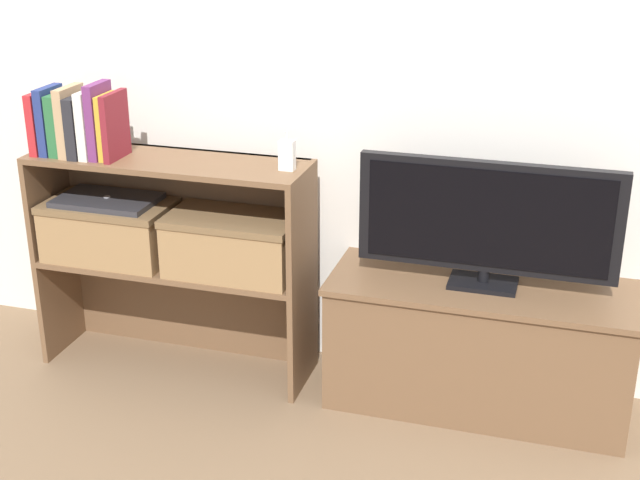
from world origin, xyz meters
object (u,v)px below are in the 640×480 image
object	(u,v)px
book_navy	(51,120)
laptop	(107,200)
book_charcoal	(81,126)
book_plum	(100,121)
baby_monitor	(287,155)
book_crimson	(42,122)
storage_basket_left	(110,227)
tv_stand	(478,346)
storage_basket_right	(233,242)
book_forest	(61,124)
book_mustard	(108,126)
book_tan	(71,121)
book_maroon	(115,126)
tv	(488,220)
book_ivory	(91,124)

from	to	relation	value
book_navy	laptop	distance (m)	0.33
book_charcoal	book_plum	xyz separation A→B (m)	(0.07, 0.00, 0.02)
baby_monitor	book_navy	bearing A→B (deg)	-177.20
book_charcoal	laptop	size ratio (longest dim) A/B	0.60
book_crimson	storage_basket_left	world-z (taller)	book_crimson
tv_stand	laptop	world-z (taller)	laptop
book_plum	tv_stand	bearing A→B (deg)	3.45
book_crimson	storage_basket_right	xyz separation A→B (m)	(0.68, 0.03, -0.38)
book_forest	laptop	bearing A→B (deg)	11.00
book_navy	book_crimson	bearing A→B (deg)	180.00
tv_stand	book_mustard	world-z (taller)	book_mustard
book_forest	book_tan	bearing A→B (deg)	0.00
book_tan	tv_stand	bearing A→B (deg)	3.18
book_charcoal	book_tan	bearing A→B (deg)	180.00
book_plum	book_maroon	distance (m)	0.06
tv	book_mustard	world-z (taller)	book_mustard
book_charcoal	book_plum	size ratio (longest dim) A/B	0.82
book_plum	book_charcoal	bearing A→B (deg)	180.00
book_tan	book_navy	bearing A→B (deg)	180.00
baby_monitor	storage_basket_right	size ratio (longest dim) A/B	0.29
book_forest	book_tan	world-z (taller)	book_tan
book_tan	book_mustard	xyz separation A→B (m)	(0.14, 0.00, -0.01)
tv_stand	storage_basket_right	world-z (taller)	storage_basket_right
book_tan	storage_basket_right	size ratio (longest dim) A/B	0.53
book_ivory	baby_monitor	world-z (taller)	book_ivory
book_ivory	book_maroon	xyz separation A→B (m)	(0.09, 0.00, -0.00)
book_navy	book_maroon	xyz separation A→B (m)	(0.25, 0.00, -0.00)
book_ivory	tv_stand	bearing A→B (deg)	3.36
tv	baby_monitor	xyz separation A→B (m)	(-0.66, -0.04, 0.17)
tv	storage_basket_left	xyz separation A→B (m)	(-1.32, -0.05, -0.15)
book_ivory	book_mustard	xyz separation A→B (m)	(0.06, 0.00, -0.00)
tv_stand	book_maroon	bearing A→B (deg)	-176.39
book_tan	book_ivory	bearing A→B (deg)	0.00
storage_basket_left	book_tan	bearing A→B (deg)	-164.80
baby_monitor	storage_basket_left	distance (m)	0.74
tv_stand	book_charcoal	world-z (taller)	book_charcoal
book_crimson	book_mustard	world-z (taller)	book_mustard
book_navy	storage_basket_right	world-z (taller)	book_navy
laptop	book_maroon	bearing A→B (deg)	-19.80
book_ivory	laptop	size ratio (longest dim) A/B	0.66
book_forest	book_mustard	size ratio (longest dim) A/B	0.96
tv_stand	tv	size ratio (longest dim) A/B	1.21
baby_monitor	storage_basket_right	bearing A→B (deg)	-175.63
tv	baby_monitor	bearing A→B (deg)	-176.85
book_charcoal	book_maroon	size ratio (longest dim) A/B	0.92
book_crimson	book_forest	world-z (taller)	same
tv_stand	book_charcoal	xyz separation A→B (m)	(-1.38, -0.08, 0.67)
book_forest	book_maroon	distance (m)	0.21
book_maroon	baby_monitor	bearing A→B (deg)	3.96
tv_stand	book_plum	bearing A→B (deg)	-176.55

